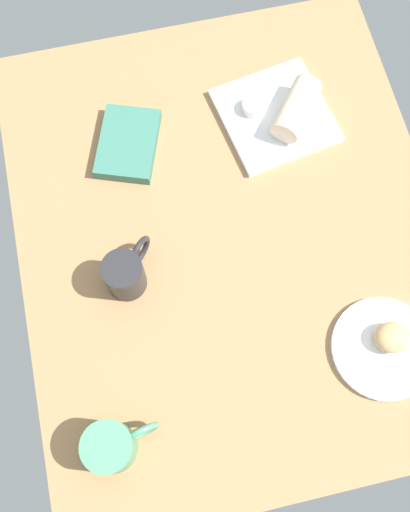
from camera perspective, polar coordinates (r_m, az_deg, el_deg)
name	(u,v)px	position (r cm, az deg, el deg)	size (l,w,h in cm)	color
dining_table	(230,235)	(129.99, 2.39, 2.01)	(110.00, 90.00, 4.00)	#9E754C
round_plate	(383,348)	(125.69, 16.58, -8.41)	(20.75, 20.75, 1.40)	white
scone_pastry	(392,337)	(123.52, 17.39, -7.39)	(7.25, 6.24, 4.52)	tan
square_plate	(275,116)	(140.72, 6.69, 13.11)	(23.38, 23.38, 1.60)	white
sauce_cup	(253,106)	(138.96, 4.59, 13.98)	(4.89, 4.89, 2.55)	silver
breakfast_wrap	(296,109)	(137.43, 8.65, 13.65)	(6.50, 6.50, 14.31)	beige
book_stack	(128,144)	(136.42, -7.33, 10.53)	(20.61, 17.59, 2.99)	#387260
coffee_mug	(126,273)	(120.65, -7.55, -1.65)	(11.46, 10.78, 10.03)	#262628
second_mug	(112,446)	(115.75, -8.86, -17.44)	(9.44, 14.48, 9.76)	#4C8C6B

